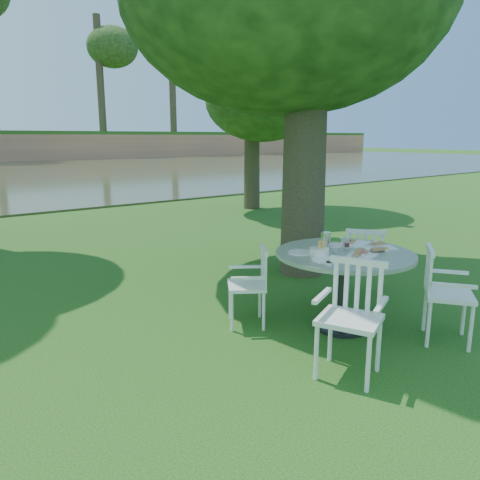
# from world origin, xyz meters

# --- Properties ---
(ground) EXTENTS (140.00, 140.00, 0.00)m
(ground) POSITION_xyz_m (0.00, 0.00, 0.00)
(ground) COLOR #133F0D
(ground) RESTS_ON ground
(table) EXTENTS (1.43, 1.43, 0.84)m
(table) POSITION_xyz_m (0.53, -0.90, 0.68)
(table) COLOR black
(table) RESTS_ON ground
(chair_ne) EXTENTS (0.63, 0.64, 0.93)m
(chair_ne) POSITION_xyz_m (1.38, -0.52, 0.55)
(chair_ne) COLOR white
(chair_ne) RESTS_ON ground
(chair_nw) EXTENTS (0.58, 0.58, 0.85)m
(chair_nw) POSITION_xyz_m (-0.14, -0.23, 0.50)
(chair_nw) COLOR white
(chair_nw) RESTS_ON ground
(chair_sw) EXTENTS (0.63, 0.64, 0.98)m
(chair_sw) POSITION_xyz_m (-0.14, -1.56, 0.58)
(chair_sw) COLOR white
(chair_sw) RESTS_ON ground
(chair_se) EXTENTS (0.65, 0.64, 0.95)m
(chair_se) POSITION_xyz_m (1.05, -1.67, 0.56)
(chair_se) COLOR white
(chair_se) RESTS_ON ground
(tableware) EXTENTS (1.16, 0.80, 0.20)m
(tableware) POSITION_xyz_m (0.46, -0.84, 0.88)
(tableware) COLOR white
(tableware) RESTS_ON table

